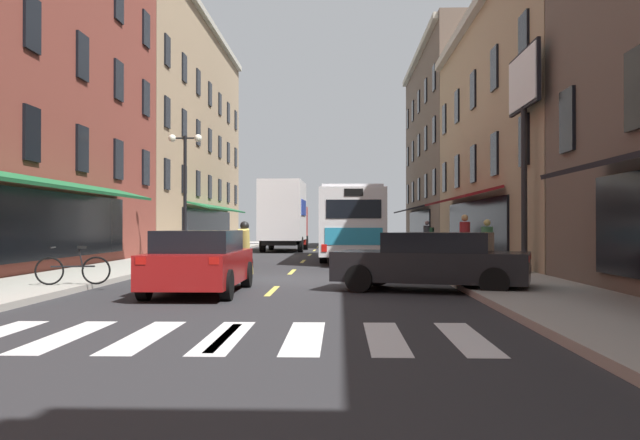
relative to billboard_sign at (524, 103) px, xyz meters
The scene contains 16 objects.
ground_plane 8.83m from the billboard_sign, behind, with size 34.80×80.00×0.10m, color #28282B.
lane_centre_dashes 8.82m from the billboard_sign, behind, with size 0.14×73.90×0.01m.
crosswalk_near 13.95m from the billboard_sign, 122.98° to the right, with size 7.10×2.80×0.01m.
sidewalk_left 13.95m from the billboard_sign, behind, with size 3.00×80.00×0.14m, color #A39E93.
sidewalk_right 5.32m from the billboard_sign, 143.07° to the right, with size 3.00×80.00×0.14m, color #A39E93.
billboard_sign is the anchor object (origin of this frame).
transit_bus 12.40m from the billboard_sign, 114.79° to the left, with size 2.69×11.81×3.13m.
box_truck 22.13m from the billboard_sign, 113.67° to the left, with size 2.58×7.17×4.14m.
sedan_near 7.03m from the billboard_sign, 127.36° to the right, with size 4.77×3.11×1.37m.
sedan_mid 10.92m from the billboard_sign, 149.86° to the right, with size 1.92×4.42×1.42m.
motorcycle_rider 9.39m from the billboard_sign, behind, with size 0.62×2.07×1.66m.
bicycle_near 13.40m from the billboard_sign, 159.28° to the right, with size 1.69×0.53×0.91m.
pedestrian_near 13.99m from the billboard_sign, 94.85° to the left, with size 0.53×0.43×1.63m.
pedestrian_mid 5.49m from the billboard_sign, 107.99° to the left, with size 0.36×0.36×1.78m.
pedestrian_far 4.42m from the billboard_sign, 137.79° to the left, with size 0.36×0.36×1.59m.
street_lamp_twin 14.53m from the billboard_sign, 146.46° to the left, with size 1.42×0.32×5.24m.
Camera 1 is at (1.58, -19.17, 1.53)m, focal length 37.67 mm.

